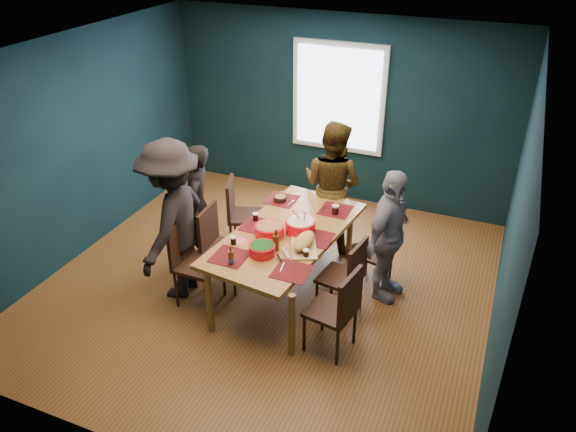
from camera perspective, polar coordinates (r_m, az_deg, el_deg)
name	(u,v)px	position (r m, az deg, el deg)	size (l,w,h in m)	color
room	(276,170)	(6.21, -1.27, 4.65)	(5.01, 5.01, 2.71)	brown
dining_table	(286,238)	(6.21, -0.18, -2.22)	(1.29, 2.19, 0.79)	#A27630
chair_left_far	(239,210)	(7.11, -4.97, 0.66)	(0.56, 0.56, 0.97)	black
chair_left_mid	(217,241)	(6.48, -7.20, -2.52)	(0.46, 0.46, 0.97)	black
chair_left_near	(190,256)	(6.24, -9.89, -4.02)	(0.45, 0.45, 1.00)	black
chair_right_far	(380,250)	(6.51, 9.34, -3.41)	(0.45, 0.45, 0.83)	black
chair_right_mid	(348,273)	(5.99, 6.10, -5.78)	(0.48, 0.48, 0.93)	black
chair_right_near	(339,306)	(5.50, 5.23, -9.11)	(0.50, 0.50, 0.96)	black
person_far_left	(197,205)	(6.84, -9.21, 1.07)	(0.56, 0.37, 1.53)	black
person_back	(332,185)	(7.10, 4.51, 3.17)	(0.82, 0.64, 1.68)	black
person_right	(389,237)	(6.20, 10.18, -2.07)	(0.91, 0.38, 1.56)	silver
person_near_left	(173,221)	(6.23, -11.62, -0.48)	(1.20, 0.69, 1.86)	black
bowl_salad	(270,230)	(6.07, -1.89, -1.46)	(0.32, 0.32, 0.13)	red
bowl_dumpling	(300,225)	(6.14, 1.27, -0.97)	(0.34, 0.34, 0.31)	red
bowl_herbs	(262,249)	(5.76, -2.64, -3.39)	(0.27, 0.27, 0.12)	red
cutting_board	(304,242)	(5.87, 1.62, -2.69)	(0.44, 0.65, 0.14)	tan
small_bowl	(280,199)	(6.78, -0.81, 1.79)	(0.16, 0.16, 0.07)	black
beer_bottle_a	(231,258)	(5.63, -5.80, -4.25)	(0.06, 0.06, 0.22)	#452A0C
beer_bottle_b	(276,242)	(5.81, -1.22, -2.69)	(0.06, 0.06, 0.25)	#452A0C
cola_glass_a	(233,240)	(5.96, -5.57, -2.44)	(0.06, 0.06, 0.09)	black
cola_glass_b	(306,253)	(5.72, 1.86, -3.80)	(0.07, 0.07, 0.09)	black
cola_glass_c	(335,209)	(6.51, 4.84, 0.69)	(0.08, 0.08, 0.11)	black
cola_glass_d	(256,217)	(6.38, -3.32, -0.05)	(0.07, 0.07, 0.09)	black
napkin_a	(314,238)	(6.07, 2.65, -2.22)	(0.14, 0.14, 0.00)	#E2625F
napkin_b	(240,241)	(6.03, -4.92, -2.55)	(0.13, 0.13, 0.00)	#E2625F
napkin_c	(291,275)	(5.48, 0.28, -6.04)	(0.16, 0.16, 0.00)	#E2625F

